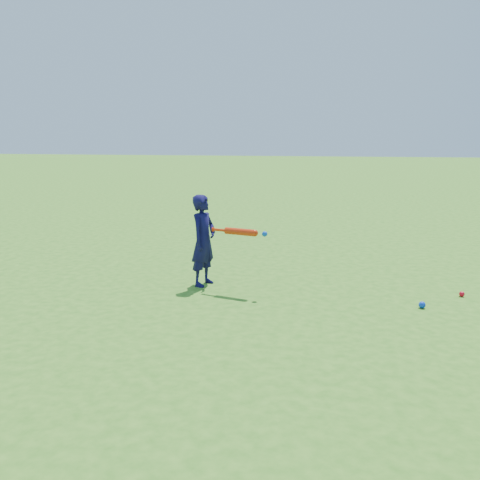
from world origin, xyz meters
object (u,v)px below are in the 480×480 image
Objects in this scene: child at (204,240)px; ground_ball_red at (462,294)px; bat_swing at (243,232)px; ground_ball_blue at (422,305)px.

ground_ball_red is (3.05, 0.08, -0.53)m from child.
ground_ball_blue is at bearing 8.28° from bat_swing.
ground_ball_blue is (-0.51, -0.52, 0.01)m from ground_ball_red.
ground_ball_red is at bearing 45.84° from ground_ball_blue.
bat_swing is (-2.53, -0.27, 0.69)m from ground_ball_red.
ground_ball_red is 2.63m from bat_swing.
child is at bearing -178.47° from ground_ball_red.
bat_swing is at bearing -93.28° from child.
child is 3.10m from ground_ball_red.
child is at bearing 170.14° from ground_ball_blue.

